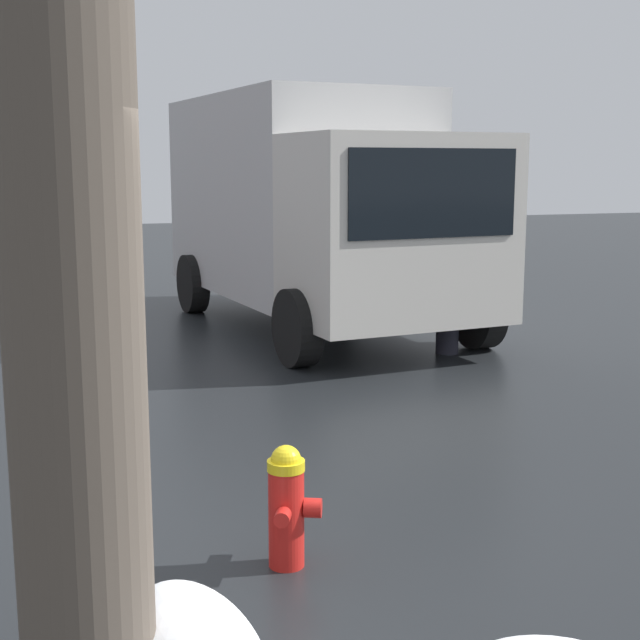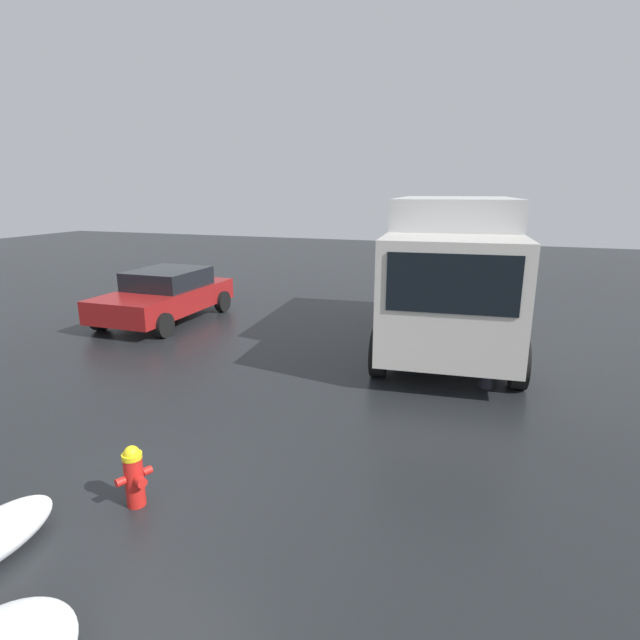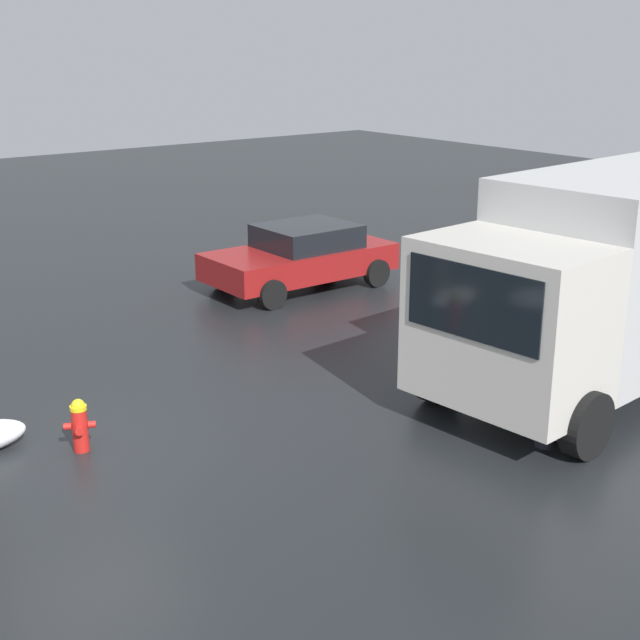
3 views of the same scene
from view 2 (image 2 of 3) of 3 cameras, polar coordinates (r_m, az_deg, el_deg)
The scene contains 5 objects.
ground_plane at distance 6.32m, azimuth -20.18°, elevation -19.17°, with size 60.00×60.00×0.00m, color black.
fire_hydrant at distance 6.12m, azimuth -20.48°, elevation -16.29°, with size 0.41×0.34×0.72m.
delivery_truck at distance 11.39m, azimuth 14.82°, elevation 5.77°, with size 6.38×3.16×3.25m.
pedestrian at distance 9.18m, azimuth 18.95°, elevation -1.33°, with size 0.41×0.41×1.86m.
parked_car at distance 13.98m, azimuth -17.23°, elevation 2.81°, with size 4.05×2.09×1.35m.
Camera 2 is at (-3.94, -3.55, 3.43)m, focal length 28.00 mm.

